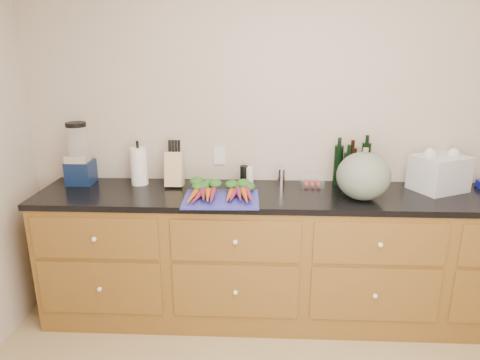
{
  "coord_description": "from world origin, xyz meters",
  "views": [
    {
      "loc": [
        -0.31,
        -1.46,
        1.88
      ],
      "look_at": [
        -0.43,
        1.2,
        1.06
      ],
      "focal_mm": 32.0,
      "sensor_mm": 36.0,
      "label": 1
    }
  ],
  "objects_px": {
    "cutting_board": "(221,199)",
    "paper_towel": "(139,166)",
    "blender_appliance": "(79,157)",
    "knife_block": "(175,169)",
    "tomato_box": "(312,181)",
    "squash": "(363,176)",
    "carrots": "(222,192)"
  },
  "relations": [
    {
      "from": "cutting_board",
      "to": "knife_block",
      "type": "height_order",
      "value": "knife_block"
    },
    {
      "from": "carrots",
      "to": "paper_towel",
      "type": "bearing_deg",
      "value": 156.4
    },
    {
      "from": "paper_towel",
      "to": "blender_appliance",
      "type": "bearing_deg",
      "value": -179.68
    },
    {
      "from": "tomato_box",
      "to": "cutting_board",
      "type": "bearing_deg",
      "value": -152.07
    },
    {
      "from": "cutting_board",
      "to": "paper_towel",
      "type": "relative_size",
      "value": 1.8
    },
    {
      "from": "carrots",
      "to": "knife_block",
      "type": "height_order",
      "value": "knife_block"
    },
    {
      "from": "cutting_board",
      "to": "knife_block",
      "type": "distance_m",
      "value": 0.48
    },
    {
      "from": "squash",
      "to": "tomato_box",
      "type": "xyz_separation_m",
      "value": [
        -0.29,
        0.26,
        -0.12
      ]
    },
    {
      "from": "paper_towel",
      "to": "knife_block",
      "type": "bearing_deg",
      "value": -4.38
    },
    {
      "from": "paper_towel",
      "to": "knife_block",
      "type": "height_order",
      "value": "paper_towel"
    },
    {
      "from": "carrots",
      "to": "blender_appliance",
      "type": "relative_size",
      "value": 0.99
    },
    {
      "from": "squash",
      "to": "blender_appliance",
      "type": "relative_size",
      "value": 0.77
    },
    {
      "from": "squash",
      "to": "knife_block",
      "type": "distance_m",
      "value": 1.29
    },
    {
      "from": "blender_appliance",
      "to": "knife_block",
      "type": "distance_m",
      "value": 0.69
    },
    {
      "from": "paper_towel",
      "to": "tomato_box",
      "type": "distance_m",
      "value": 1.24
    },
    {
      "from": "carrots",
      "to": "blender_appliance",
      "type": "distance_m",
      "value": 1.09
    },
    {
      "from": "knife_block",
      "to": "tomato_box",
      "type": "distance_m",
      "value": 0.98
    },
    {
      "from": "blender_appliance",
      "to": "paper_towel",
      "type": "bearing_deg",
      "value": 0.32
    },
    {
      "from": "squash",
      "to": "paper_towel",
      "type": "xyz_separation_m",
      "value": [
        -1.53,
        0.25,
        -0.02
      ]
    },
    {
      "from": "paper_towel",
      "to": "tomato_box",
      "type": "xyz_separation_m",
      "value": [
        1.24,
        0.01,
        -0.1
      ]
    },
    {
      "from": "cutting_board",
      "to": "tomato_box",
      "type": "height_order",
      "value": "tomato_box"
    },
    {
      "from": "squash",
      "to": "paper_towel",
      "type": "height_order",
      "value": "squash"
    },
    {
      "from": "cutting_board",
      "to": "squash",
      "type": "height_order",
      "value": "squash"
    },
    {
      "from": "knife_block",
      "to": "tomato_box",
      "type": "bearing_deg",
      "value": 1.75
    },
    {
      "from": "carrots",
      "to": "blender_appliance",
      "type": "height_order",
      "value": "blender_appliance"
    },
    {
      "from": "knife_block",
      "to": "tomato_box",
      "type": "relative_size",
      "value": 1.55
    },
    {
      "from": "paper_towel",
      "to": "knife_block",
      "type": "relative_size",
      "value": 1.1
    },
    {
      "from": "cutting_board",
      "to": "knife_block",
      "type": "relative_size",
      "value": 1.99
    },
    {
      "from": "squash",
      "to": "blender_appliance",
      "type": "xyz_separation_m",
      "value": [
        -1.96,
        0.25,
        0.04
      ]
    },
    {
      "from": "cutting_board",
      "to": "carrots",
      "type": "height_order",
      "value": "carrots"
    },
    {
      "from": "squash",
      "to": "knife_block",
      "type": "relative_size",
      "value": 1.41
    },
    {
      "from": "blender_appliance",
      "to": "knife_block",
      "type": "height_order",
      "value": "blender_appliance"
    }
  ]
}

